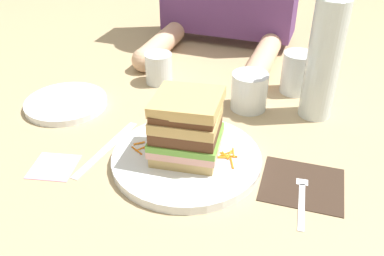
# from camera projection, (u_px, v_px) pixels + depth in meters

# --- Properties ---
(ground_plane) EXTENTS (3.00, 3.00, 0.00)m
(ground_plane) POSITION_uv_depth(u_px,v_px,m) (195.00, 159.00, 0.77)
(ground_plane) COLOR tan
(main_plate) EXTENTS (0.27, 0.27, 0.02)m
(main_plate) POSITION_uv_depth(u_px,v_px,m) (187.00, 159.00, 0.76)
(main_plate) COLOR white
(main_plate) RESTS_ON ground_plane
(sandwich) EXTENTS (0.13, 0.12, 0.12)m
(sandwich) POSITION_uv_depth(u_px,v_px,m) (186.00, 128.00, 0.72)
(sandwich) COLOR tan
(sandwich) RESTS_ON main_plate
(carrot_shred_0) EXTENTS (0.02, 0.02, 0.00)m
(carrot_shred_0) POSITION_uv_depth(u_px,v_px,m) (139.00, 143.00, 0.78)
(carrot_shred_0) COLOR orange
(carrot_shred_0) RESTS_ON main_plate
(carrot_shred_1) EXTENTS (0.02, 0.02, 0.00)m
(carrot_shred_1) POSITION_uv_depth(u_px,v_px,m) (147.00, 151.00, 0.76)
(carrot_shred_1) COLOR orange
(carrot_shred_1) RESTS_ON main_plate
(carrot_shred_2) EXTENTS (0.02, 0.02, 0.00)m
(carrot_shred_2) POSITION_uv_depth(u_px,v_px,m) (142.00, 148.00, 0.77)
(carrot_shred_2) COLOR orange
(carrot_shred_2) RESTS_ON main_plate
(carrot_shred_3) EXTENTS (0.02, 0.01, 0.00)m
(carrot_shred_3) POSITION_uv_depth(u_px,v_px,m) (154.00, 148.00, 0.77)
(carrot_shred_3) COLOR orange
(carrot_shred_3) RESTS_ON main_plate
(carrot_shred_4) EXTENTS (0.03, 0.02, 0.00)m
(carrot_shred_4) POSITION_uv_depth(u_px,v_px,m) (137.00, 150.00, 0.76)
(carrot_shred_4) COLOR orange
(carrot_shred_4) RESTS_ON main_plate
(carrot_shred_5) EXTENTS (0.02, 0.02, 0.00)m
(carrot_shred_5) POSITION_uv_depth(u_px,v_px,m) (151.00, 152.00, 0.76)
(carrot_shred_5) COLOR orange
(carrot_shred_5) RESTS_ON main_plate
(carrot_shred_6) EXTENTS (0.02, 0.03, 0.00)m
(carrot_shred_6) POSITION_uv_depth(u_px,v_px,m) (232.00, 163.00, 0.73)
(carrot_shred_6) COLOR orange
(carrot_shred_6) RESTS_ON main_plate
(carrot_shred_7) EXTENTS (0.02, 0.01, 0.00)m
(carrot_shred_7) POSITION_uv_depth(u_px,v_px,m) (219.00, 157.00, 0.75)
(carrot_shred_7) COLOR orange
(carrot_shred_7) RESTS_ON main_plate
(carrot_shred_8) EXTENTS (0.01, 0.03, 0.00)m
(carrot_shred_8) POSITION_uv_depth(u_px,v_px,m) (234.00, 153.00, 0.76)
(carrot_shred_8) COLOR orange
(carrot_shred_8) RESTS_ON main_plate
(carrot_shred_9) EXTENTS (0.02, 0.01, 0.00)m
(carrot_shred_9) POSITION_uv_depth(u_px,v_px,m) (224.00, 154.00, 0.75)
(carrot_shred_9) COLOR orange
(carrot_shred_9) RESTS_ON main_plate
(carrot_shred_10) EXTENTS (0.02, 0.03, 0.00)m
(carrot_shred_10) POSITION_uv_depth(u_px,v_px,m) (227.00, 153.00, 0.76)
(carrot_shred_10) COLOR orange
(carrot_shred_10) RESTS_ON main_plate
(carrot_shred_11) EXTENTS (0.02, 0.02, 0.00)m
(carrot_shred_11) POSITION_uv_depth(u_px,v_px,m) (225.00, 155.00, 0.75)
(carrot_shred_11) COLOR orange
(carrot_shred_11) RESTS_ON main_plate
(carrot_shred_12) EXTENTS (0.02, 0.01, 0.00)m
(carrot_shred_12) POSITION_uv_depth(u_px,v_px,m) (224.00, 157.00, 0.75)
(carrot_shred_12) COLOR orange
(carrot_shred_12) RESTS_ON main_plate
(carrot_shred_13) EXTENTS (0.02, 0.02, 0.00)m
(carrot_shred_13) POSITION_uv_depth(u_px,v_px,m) (227.00, 155.00, 0.75)
(carrot_shred_13) COLOR orange
(carrot_shred_13) RESTS_ON main_plate
(carrot_shred_14) EXTENTS (0.03, 0.01, 0.00)m
(carrot_shred_14) POSITION_uv_depth(u_px,v_px,m) (229.00, 156.00, 0.75)
(carrot_shred_14) COLOR orange
(carrot_shred_14) RESTS_ON main_plate
(carrot_shred_15) EXTENTS (0.00, 0.02, 0.00)m
(carrot_shred_15) POSITION_uv_depth(u_px,v_px,m) (230.00, 154.00, 0.75)
(carrot_shred_15) COLOR orange
(carrot_shred_15) RESTS_ON main_plate
(napkin_dark) EXTENTS (0.14, 0.13, 0.00)m
(napkin_dark) POSITION_uv_depth(u_px,v_px,m) (302.00, 184.00, 0.71)
(napkin_dark) COLOR #38281E
(napkin_dark) RESTS_ON ground_plane
(fork) EXTENTS (0.03, 0.17, 0.00)m
(fork) POSITION_uv_depth(u_px,v_px,m) (302.00, 191.00, 0.69)
(fork) COLOR silver
(fork) RESTS_ON napkin_dark
(knife) EXTENTS (0.03, 0.20, 0.00)m
(knife) POSITION_uv_depth(u_px,v_px,m) (104.00, 150.00, 0.79)
(knife) COLOR silver
(knife) RESTS_ON ground_plane
(juice_glass) EXTENTS (0.08, 0.08, 0.08)m
(juice_glass) POSITION_uv_depth(u_px,v_px,m) (249.00, 94.00, 0.91)
(juice_glass) COLOR white
(juice_glass) RESTS_ON ground_plane
(water_bottle) EXTENTS (0.07, 0.07, 0.31)m
(water_bottle) POSITION_uv_depth(u_px,v_px,m) (325.00, 53.00, 0.83)
(water_bottle) COLOR silver
(water_bottle) RESTS_ON ground_plane
(empty_tumbler_0) EXTENTS (0.07, 0.07, 0.07)m
(empty_tumbler_0) POSITION_uv_depth(u_px,v_px,m) (159.00, 68.00, 1.02)
(empty_tumbler_0) COLOR silver
(empty_tumbler_0) RESTS_ON ground_plane
(empty_tumbler_1) EXTENTS (0.07, 0.07, 0.10)m
(empty_tumbler_1) POSITION_uv_depth(u_px,v_px,m) (297.00, 73.00, 0.97)
(empty_tumbler_1) COLOR silver
(empty_tumbler_1) RESTS_ON ground_plane
(side_plate) EXTENTS (0.18, 0.18, 0.02)m
(side_plate) POSITION_uv_depth(u_px,v_px,m) (66.00, 103.00, 0.93)
(side_plate) COLOR white
(side_plate) RESTS_ON ground_plane
(napkin_pink) EXTENTS (0.09, 0.09, 0.00)m
(napkin_pink) POSITION_uv_depth(u_px,v_px,m) (54.00, 166.00, 0.75)
(napkin_pink) COLOR pink
(napkin_pink) RESTS_ON ground_plane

